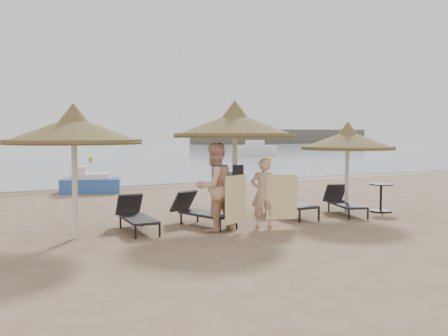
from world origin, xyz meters
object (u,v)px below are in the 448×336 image
Objects in this scene: lounger_near_left at (200,210)px; lounger_near_right at (284,200)px; palapa_left at (74,131)px; side_table at (381,199)px; palapa_center at (235,126)px; person_left at (214,180)px; palapa_right at (348,140)px; person_right at (263,187)px; pedal_boat at (90,183)px; lounger_far_right at (343,201)px; lounger_far_left at (136,215)px.

lounger_near_right is at bearing -11.87° from lounger_near_left.
palapa_left is 3.60× the size of side_table.
palapa_center reaches higher than person_left.
lounger_near_right reaches higher than lounger_near_left.
side_table is 5.46m from person_left.
palapa_right is 2.38m from lounger_near_right.
pedal_boat is (-2.04, 8.83, -0.58)m from person_right.
lounger_far_right is 3.09m from person_right.
pedal_boat reaches higher than side_table.
lounger_far_left is 4.17m from lounger_near_right.
lounger_near_left is at bearing 174.64° from side_table.
palapa_center is at bearing -25.04° from lounger_near_left.
palapa_center is at bearing -2.90° from lounger_far_left.
palapa_left is 1.19× the size of pedal_boat.
lounger_far_left is at bearing 174.96° from side_table.
lounger_near_right is (5.56, 0.43, -1.85)m from palapa_left.
palapa_left is 8.53m from pedal_boat.
side_table is 10.43m from pedal_boat.
palapa_left is 1.42× the size of lounger_near_right.
lounger_near_right reaches higher than lounger_far_left.
lounger_far_right is 4.29m from person_left.
lounger_far_left is 5.74m from lounger_far_right.
pedal_boat is (-0.82, 8.70, -0.79)m from person_left.
person_left is (-4.29, -0.50, -0.85)m from palapa_right.
lounger_far_right is at bearing 171.35° from side_table.
side_table is at bearing -22.64° from lounger_near_left.
pedal_boat is at bearing 126.60° from side_table.
lounger_near_left is 1.64m from person_right.
pedal_boat is (2.10, 8.05, -1.89)m from palapa_left.
lounger_near_left is 5.39m from side_table.
palapa_right is 1.35× the size of lounger_near_left.
person_left reaches higher than lounger_near_left.
pedal_boat reaches higher than lounger_far_left.
pedal_boat is at bearing 113.52° from lounger_near_right.
palapa_right is 1.10× the size of person_left.
person_left is at bearing 15.17° from person_right.
person_left is (1.53, -0.94, 0.81)m from lounger_far_left.
lounger_far_left is at bearing -167.40° from lounger_far_right.
person_left is (-4.19, -0.51, 0.81)m from lounger_far_right.
palapa_left is 1.57× the size of lounger_far_right.
person_left reaches higher than person_right.
lounger_near_left is at bearing 172.25° from palapa_center.
palapa_center is (3.84, 0.06, 0.14)m from palapa_left.
lounger_far_left is 6.96m from side_table.
pedal_boat is (-0.85, 7.87, 0.01)m from lounger_near_left.
palapa_left reaches higher than person_left.
pedal_boat is at bearing 138.34° from lounger_far_right.
side_table is at bearing 8.24° from lounger_far_right.
side_table is at bearing -4.88° from palapa_center.
lounger_far_left is at bearing -77.57° from pedal_boat.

